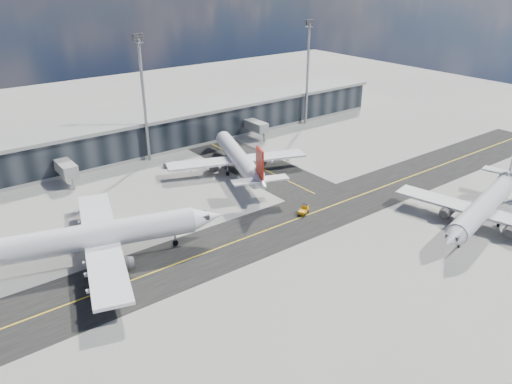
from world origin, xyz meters
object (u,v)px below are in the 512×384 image
baggage_tug (304,210)px  airliner_af (89,237)px  airliner_near (485,205)px  service_van (175,165)px  airliner_redtail (239,158)px

baggage_tug → airliner_af: bearing=-126.5°
airliner_af → baggage_tug: airliner_af is taller
airliner_af → baggage_tug: bearing=94.4°
airliner_near → service_van: size_ratio=6.80×
airliner_redtail → airliner_near: 50.06m
airliner_redtail → service_van: (-9.65, 11.70, -2.87)m
airliner_redtail → airliner_near: (21.28, -45.32, -0.06)m
airliner_af → baggage_tug: 38.27m
airliner_redtail → airliner_near: size_ratio=0.99×
airliner_af → service_van: (29.37, 26.98, -3.36)m
airliner_redtail → baggage_tug: bearing=-74.3°
airliner_near → baggage_tug: 32.03m
baggage_tug → service_van: bearing=168.3°
airliner_af → airliner_near: (60.30, -30.04, -0.55)m
airliner_af → airliner_redtail: 41.91m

